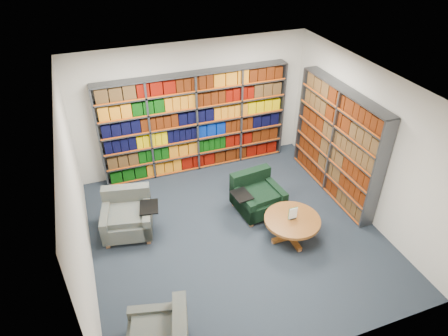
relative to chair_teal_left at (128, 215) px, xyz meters
name	(u,v)px	position (x,y,z in m)	size (l,w,h in m)	color
room_shell	(237,170)	(1.78, -0.79, 1.09)	(5.02, 5.02, 2.82)	#1C242F
bookshelf_back	(196,123)	(1.78, 1.55, 0.79)	(4.00, 0.28, 2.20)	#47494F
bookshelf_right	(336,143)	(4.12, -0.19, 0.79)	(0.28, 2.50, 2.20)	#47494F
chair_teal_left	(128,215)	(0.00, 0.00, 0.00)	(1.09, 1.00, 0.77)	#0A2237
chair_green_right	(256,196)	(2.41, -0.26, -0.01)	(1.01, 0.91, 0.75)	black
coffee_table	(292,223)	(2.65, -1.25, 0.06)	(0.98, 0.98, 0.69)	brown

